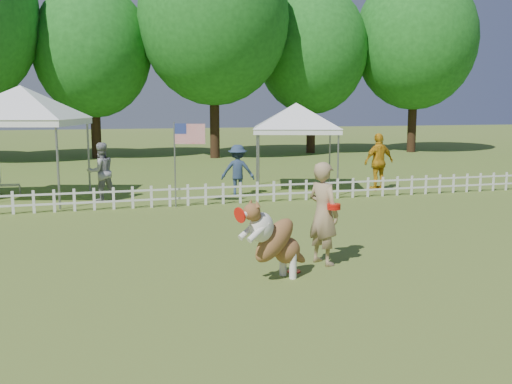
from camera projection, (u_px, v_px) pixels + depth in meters
ground at (303, 275)px, 9.36m from camera, size 120.00×120.00×0.00m
picket_fence at (214, 194)px, 15.96m from camera, size 22.00×0.08×0.60m
handler at (323, 213)px, 9.91m from camera, size 0.64×0.77×1.80m
dog at (276, 240)px, 8.99m from camera, size 1.34×0.92×1.32m
frisbee_on_turf at (294, 271)px, 9.54m from camera, size 0.24×0.24×0.02m
canopy_tent_left at (24, 145)px, 16.45m from camera, size 3.88×3.88×3.25m
canopy_tent_right at (296, 148)px, 18.57m from camera, size 3.37×3.37×2.78m
flag_pole at (175, 165)px, 15.42m from camera, size 0.87×0.39×2.32m
spectator_a at (101, 172)px, 16.54m from camera, size 1.00×0.89×1.69m
spectator_b at (238, 171)px, 17.38m from camera, size 1.14×0.85×1.57m
spectator_c at (379, 162)px, 18.54m from camera, size 1.15×0.62×1.87m
tree_center_left at (93, 63)px, 29.16m from camera, size 6.00×6.00×9.80m
tree_center_right at (214, 35)px, 29.17m from camera, size 7.60×7.60×12.60m
tree_right at (312, 62)px, 32.41m from camera, size 6.20×6.20×10.40m
tree_far_right at (415, 54)px, 33.03m from camera, size 7.00×7.00×11.40m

